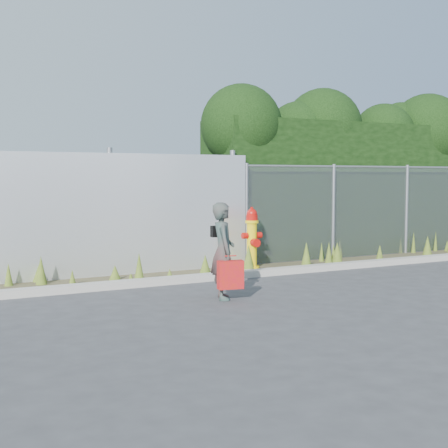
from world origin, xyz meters
TOP-DOWN VIEW (x-y plane):
  - ground at (0.00, 0.00)m, footprint 80.00×80.00m
  - curb at (0.00, 1.80)m, footprint 16.00×0.22m
  - weed_strip at (0.09, 2.43)m, footprint 16.00×1.32m
  - corrugated_fence at (-3.25, 3.01)m, footprint 8.50×0.21m
  - chainlink_fence at (4.25, 3.00)m, footprint 6.50×0.07m
  - hedge at (4.46, 4.02)m, footprint 7.62×2.06m
  - fire_hydrant at (0.92, 2.56)m, footprint 0.40×0.36m
  - woman at (-0.92, 0.26)m, footprint 0.49×0.60m
  - red_tote_bag at (-0.91, 0.04)m, footprint 0.37×0.14m
  - black_shoulder_bag at (-0.90, 0.45)m, footprint 0.22×0.09m

SIDE VIEW (x-z plane):
  - ground at x=0.00m, z-range 0.00..0.00m
  - curb at x=0.00m, z-range 0.00..0.12m
  - weed_strip at x=0.09m, z-range -0.13..0.39m
  - red_tote_bag at x=-0.91m, z-range 0.15..0.63m
  - fire_hydrant at x=0.92m, z-range -0.02..1.19m
  - woman at x=-0.92m, z-range 0.00..1.41m
  - black_shoulder_bag at x=-0.90m, z-range 0.89..1.06m
  - chainlink_fence at x=4.25m, z-range 0.01..2.06m
  - corrugated_fence at x=-3.25m, z-range -0.05..2.25m
  - hedge at x=4.46m, z-range 0.20..4.06m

